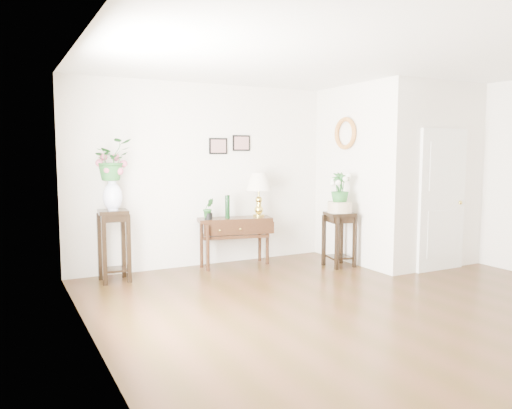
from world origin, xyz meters
TOP-DOWN VIEW (x-y plane):
  - floor at (0.00, 0.00)m, footprint 6.00×5.50m
  - ceiling at (0.00, 0.00)m, footprint 6.00×5.50m
  - wall_back at (0.00, 2.75)m, footprint 6.00×0.02m
  - wall_left at (-3.00, 0.00)m, footprint 0.02×5.50m
  - partition at (2.10, 1.77)m, footprint 1.80×1.95m
  - door at (2.10, 0.78)m, footprint 0.90×0.05m
  - art_print_left at (-0.65, 2.73)m, footprint 0.30×0.02m
  - art_print_right at (-0.25, 2.73)m, footprint 0.30×0.02m
  - wall_ornament at (1.16, 1.90)m, footprint 0.07×0.51m
  - console_table at (-0.50, 2.45)m, footprint 1.18×0.62m
  - table_lamp at (-0.08, 2.45)m, footprint 0.45×0.45m
  - green_vase at (-0.62, 2.45)m, footprint 0.08×0.08m
  - potted_plant at (-0.94, 2.45)m, footprint 0.17×0.14m
  - plant_stand_a at (-2.36, 2.36)m, footprint 0.42×0.42m
  - porcelain_vase at (-2.36, 2.36)m, footprint 0.26×0.26m
  - lily_arrangement at (-2.36, 2.36)m, footprint 0.61×0.56m
  - plant_stand_b at (0.90, 1.66)m, footprint 0.47×0.47m
  - ceramic_bowl at (0.90, 1.66)m, footprint 0.45×0.45m
  - narcissus at (0.90, 1.66)m, footprint 0.34×0.34m

SIDE VIEW (x-z plane):
  - floor at x=0.00m, z-range -0.01..0.01m
  - console_table at x=-0.50m, z-range 0.00..0.75m
  - plant_stand_b at x=0.90m, z-range 0.00..0.84m
  - plant_stand_a at x=-2.36m, z-range 0.00..0.98m
  - potted_plant at x=-0.94m, z-range 0.75..1.05m
  - ceramic_bowl at x=0.90m, z-range 0.84..1.00m
  - green_vase at x=-0.62m, z-range 0.74..1.10m
  - door at x=2.10m, z-range 0.00..2.10m
  - table_lamp at x=-0.08m, z-range 0.75..1.45m
  - narcissus at x=0.90m, z-range 0.96..1.45m
  - porcelain_vase at x=-2.36m, z-range 0.98..1.43m
  - wall_back at x=0.00m, z-range 0.00..2.80m
  - wall_left at x=-3.00m, z-range 0.00..2.80m
  - partition at x=2.10m, z-range 0.00..2.80m
  - lily_arrangement at x=-2.36m, z-range 1.38..1.94m
  - art_print_left at x=-0.65m, z-range 1.73..1.98m
  - art_print_right at x=-0.25m, z-range 1.77..2.02m
  - wall_ornament at x=1.16m, z-range 1.79..2.30m
  - ceiling at x=0.00m, z-range 2.79..2.81m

